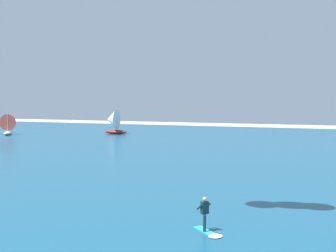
# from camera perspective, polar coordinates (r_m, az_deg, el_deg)

# --- Properties ---
(ocean) EXTENTS (160.00, 90.00, 0.10)m
(ocean) POSITION_cam_1_polar(r_m,az_deg,el_deg) (53.89, 11.86, -3.27)
(ocean) COLOR navy
(ocean) RESTS_ON ground
(kitesurfer) EXTENTS (1.84, 1.71, 1.67)m
(kitesurfer) POSITION_cam_1_polar(r_m,az_deg,el_deg) (19.84, 5.51, -13.08)
(kitesurfer) COLOR #26B2CC
(kitesurfer) RESTS_ON ocean
(sailboat_mid_left) EXTENTS (3.42, 3.83, 4.29)m
(sailboat_mid_left) POSITION_cam_1_polar(r_m,az_deg,el_deg) (80.83, -21.60, 0.25)
(sailboat_mid_left) COLOR silver
(sailboat_mid_left) RESTS_ON ocean
(sailboat_near_shore) EXTENTS (4.54, 3.89, 5.21)m
(sailboat_near_shore) POSITION_cam_1_polar(r_m,az_deg,el_deg) (77.23, -7.83, 0.63)
(sailboat_near_shore) COLOR maroon
(sailboat_near_shore) RESTS_ON ocean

